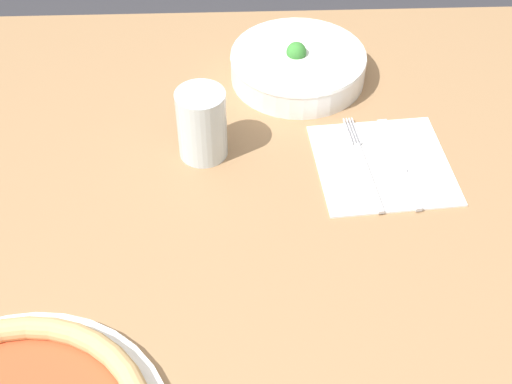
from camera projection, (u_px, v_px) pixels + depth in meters
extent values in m
cube|color=#99724C|center=(217.00, 232.00, 0.95)|extent=(1.33, 1.05, 0.03)
cylinder|color=olive|center=(498.00, 183.00, 1.55)|extent=(0.06, 0.06, 0.73)
cylinder|color=white|center=(298.00, 66.00, 1.15)|extent=(0.22, 0.22, 0.05)
torus|color=white|center=(298.00, 57.00, 1.13)|extent=(0.22, 0.22, 0.01)
ellipsoid|color=#998466|center=(255.00, 58.00, 1.14)|extent=(0.04, 0.04, 0.02)
ellipsoid|color=tan|center=(332.00, 86.00, 1.09)|extent=(0.04, 0.04, 0.02)
ellipsoid|color=#998466|center=(321.00, 34.00, 1.19)|extent=(0.03, 0.04, 0.02)
ellipsoid|color=tan|center=(350.00, 56.00, 1.14)|extent=(0.04, 0.04, 0.02)
sphere|color=#388433|center=(296.00, 52.00, 1.13)|extent=(0.03, 0.03, 0.03)
cube|color=white|center=(383.00, 164.00, 1.02)|extent=(0.20, 0.20, 0.00)
cube|color=silver|center=(368.00, 177.00, 0.99)|extent=(0.02, 0.14, 0.00)
cube|color=silver|center=(356.00, 131.00, 1.06)|extent=(0.01, 0.06, 0.00)
cube|color=silver|center=(353.00, 131.00, 1.06)|extent=(0.01, 0.06, 0.00)
cube|color=silver|center=(351.00, 132.00, 1.06)|extent=(0.01, 0.06, 0.00)
cube|color=silver|center=(348.00, 132.00, 1.06)|extent=(0.01, 0.06, 0.00)
cube|color=silver|center=(411.00, 190.00, 0.97)|extent=(0.02, 0.08, 0.01)
cube|color=silver|center=(392.00, 145.00, 1.04)|extent=(0.03, 0.12, 0.00)
cylinder|color=silver|center=(202.00, 124.00, 1.00)|extent=(0.07, 0.07, 0.11)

